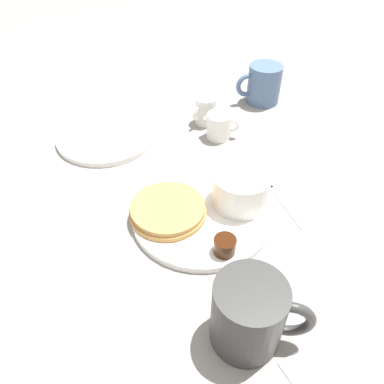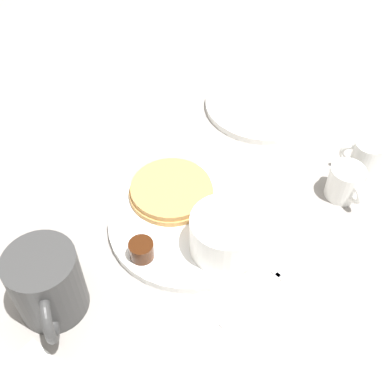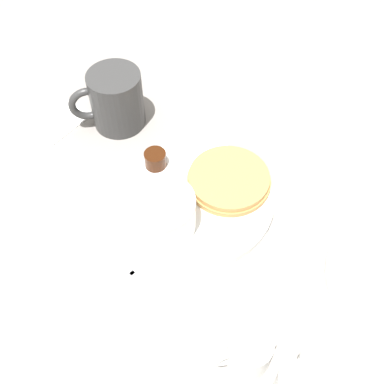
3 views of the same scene
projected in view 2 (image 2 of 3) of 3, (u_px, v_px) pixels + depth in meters
ground_plane at (188, 224)px, 0.71m from camera, size 4.00×4.00×0.00m
plate at (188, 222)px, 0.71m from camera, size 0.23×0.23×0.01m
pancake_stack at (171, 190)px, 0.73m from camera, size 0.13×0.13×0.02m
bowl at (225, 233)px, 0.65m from camera, size 0.10×0.10×0.06m
syrup_cup at (141, 250)px, 0.65m from camera, size 0.03×0.03×0.03m
butter_ramekin at (227, 252)px, 0.64m from camera, size 0.04×0.04×0.04m
coffee_mug at (47, 285)px, 0.59m from camera, size 0.12×0.09×0.10m
creamer_pitcher_near at (345, 182)px, 0.73m from camera, size 0.07×0.05×0.06m
creamer_pitcher_far at (365, 158)px, 0.76m from camera, size 0.06×0.05×0.06m
fork at (269, 282)px, 0.64m from camera, size 0.02×0.15×0.00m
far_plate at (263, 105)px, 0.90m from camera, size 0.21×0.21×0.01m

